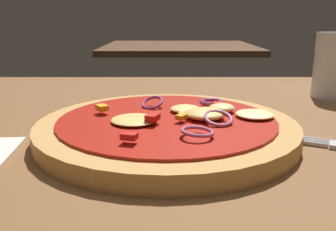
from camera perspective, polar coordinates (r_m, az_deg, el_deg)
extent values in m
cube|color=brown|center=(0.39, -1.15, -6.99)|extent=(1.41, 0.92, 0.03)
cylinder|color=tan|center=(0.41, -0.01, -2.13)|extent=(0.29, 0.29, 0.02)
cylinder|color=#A81C11|center=(0.41, -0.01, -0.63)|extent=(0.24, 0.24, 0.00)
ellipsoid|color=#E5BC60|center=(0.39, -5.17, -0.65)|extent=(0.05, 0.05, 0.01)
ellipsoid|color=#E5BC60|center=(0.41, 6.02, 0.30)|extent=(0.05, 0.05, 0.01)
ellipsoid|color=#EFCC72|center=(0.44, 8.69, 1.19)|extent=(0.03, 0.03, 0.01)
ellipsoid|color=#E5BC60|center=(0.42, 4.04, 0.51)|extent=(0.03, 0.03, 0.01)
ellipsoid|color=#EFCC72|center=(0.43, 2.96, 1.06)|extent=(0.04, 0.04, 0.01)
ellipsoid|color=#F4DB8E|center=(0.42, 13.74, 0.19)|extent=(0.04, 0.04, 0.01)
torus|color=#93386B|center=(0.46, -2.29, 2.04)|extent=(0.04, 0.04, 0.02)
torus|color=#B25984|center=(0.34, 4.85, -2.54)|extent=(0.04, 0.04, 0.01)
torus|color=#93386B|center=(0.46, 7.04, 2.13)|extent=(0.04, 0.04, 0.01)
torus|color=#B25984|center=(0.39, 8.13, -0.42)|extent=(0.04, 0.04, 0.01)
cube|color=red|center=(0.38, -2.28, -0.30)|extent=(0.02, 0.02, 0.01)
cube|color=red|center=(0.44, 8.17, 1.67)|extent=(0.02, 0.02, 0.01)
cube|color=orange|center=(0.43, -10.21, 1.25)|extent=(0.02, 0.02, 0.01)
cube|color=orange|center=(0.39, 2.32, -0.21)|extent=(0.01, 0.02, 0.00)
cube|color=red|center=(0.33, -5.98, -3.25)|extent=(0.02, 0.01, 0.01)
cube|color=silver|center=(0.43, 22.02, -3.50)|extent=(0.03, 0.02, 0.00)
cube|color=silver|center=(0.42, 21.96, -3.72)|extent=(0.03, 0.02, 0.00)
cube|color=silver|center=(0.42, 21.90, -3.95)|extent=(0.03, 0.02, 0.00)
cube|color=silver|center=(0.41, 21.84, -4.19)|extent=(0.03, 0.02, 0.00)
cube|color=#4C301C|center=(1.81, 1.99, 10.67)|extent=(0.72, 0.66, 0.03)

